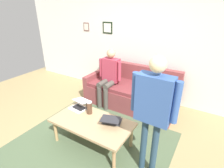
# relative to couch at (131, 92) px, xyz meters

# --- Properties ---
(ground_plane) EXTENTS (7.68, 7.68, 0.00)m
(ground_plane) POSITION_rel_couch_xyz_m (0.09, 1.61, -0.31)
(ground_plane) COLOR #948155
(area_rug) EXTENTS (2.45, 2.26, 0.01)m
(area_rug) POSITION_rel_couch_xyz_m (-0.04, 1.60, -0.30)
(area_rug) COLOR #47583D
(area_rug) RESTS_ON ground_plane
(back_wall) EXTENTS (7.04, 0.11, 2.70)m
(back_wall) POSITION_rel_couch_xyz_m (0.09, -0.59, 1.04)
(back_wall) COLOR silver
(back_wall) RESTS_ON ground_plane
(couch) EXTENTS (2.04, 0.86, 0.88)m
(couch) POSITION_rel_couch_xyz_m (0.00, 0.00, 0.00)
(couch) COLOR brown
(couch) RESTS_ON ground_plane
(coffee_table) EXTENTS (1.29, 0.69, 0.45)m
(coffee_table) POSITION_rel_couch_xyz_m (-0.04, 1.50, 0.10)
(coffee_table) COLOR tan
(coffee_table) RESTS_ON ground_plane
(laptop_left) EXTENTS (0.32, 0.36, 0.15)m
(laptop_left) POSITION_rel_couch_xyz_m (0.40, 1.30, 0.19)
(laptop_left) COLOR silver
(laptop_left) RESTS_ON coffee_table
(laptop_center) EXTENTS (0.37, 0.39, 0.12)m
(laptop_center) POSITION_rel_couch_xyz_m (-0.32, 1.37, 0.19)
(laptop_center) COLOR #28282D
(laptop_center) RESTS_ON coffee_table
(french_press) EXTENTS (0.11, 0.09, 0.25)m
(french_press) POSITION_rel_couch_xyz_m (0.13, 1.34, 0.26)
(french_press) COLOR #4C3323
(french_press) RESTS_ON coffee_table
(person_standing) EXTENTS (0.58, 0.19, 1.66)m
(person_standing) POSITION_rel_couch_xyz_m (-1.00, 1.52, 0.75)
(person_standing) COLOR #243C4F
(person_standing) RESTS_ON ground_plane
(person_seated) EXTENTS (0.55, 0.51, 1.28)m
(person_seated) POSITION_rel_couch_xyz_m (0.44, 0.23, 0.42)
(person_seated) COLOR #46433C
(person_seated) RESTS_ON ground_plane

